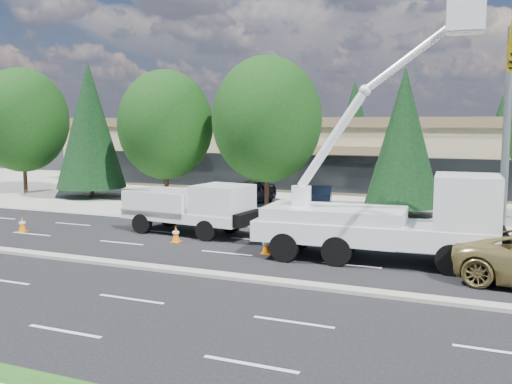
% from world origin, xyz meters
% --- Properties ---
extents(ground, '(140.00, 140.00, 0.00)m').
position_xyz_m(ground, '(0.00, 0.00, 0.00)').
color(ground, black).
rests_on(ground, ground).
extents(concrete_apron, '(140.00, 22.00, 0.01)m').
position_xyz_m(concrete_apron, '(0.00, 20.00, 0.01)').
color(concrete_apron, '#9B978D').
rests_on(concrete_apron, ground).
extents(road_median, '(120.00, 0.55, 0.12)m').
position_xyz_m(road_median, '(0.00, 0.00, 0.06)').
color(road_median, '#9B978D').
rests_on(road_median, ground).
extents(strip_mall, '(50.40, 15.40, 5.50)m').
position_xyz_m(strip_mall, '(0.00, 29.97, 2.83)').
color(strip_mall, tan).
rests_on(strip_mall, ground).
extents(tree_front_a, '(6.53, 6.53, 9.06)m').
position_xyz_m(tree_front_a, '(-22.00, 15.00, 5.30)').
color(tree_front_a, '#332114').
rests_on(tree_front_a, ground).
extents(tree_front_b, '(4.69, 4.69, 9.24)m').
position_xyz_m(tree_front_b, '(-16.00, 15.00, 4.96)').
color(tree_front_b, '#332114').
rests_on(tree_front_b, ground).
extents(tree_front_c, '(6.13, 6.13, 8.50)m').
position_xyz_m(tree_front_c, '(-10.00, 15.00, 4.97)').
color(tree_front_c, '#332114').
rests_on(tree_front_c, ground).
extents(tree_front_d, '(6.54, 6.54, 9.07)m').
position_xyz_m(tree_front_d, '(-3.00, 15.00, 5.31)').
color(tree_front_d, '#332114').
rests_on(tree_front_d, ground).
extents(tree_front_e, '(4.11, 4.11, 8.10)m').
position_xyz_m(tree_front_e, '(5.00, 15.00, 4.35)').
color(tree_front_e, '#332114').
rests_on(tree_front_e, ground).
extents(tree_back_a, '(4.32, 4.32, 8.51)m').
position_xyz_m(tree_back_a, '(-18.00, 42.00, 4.56)').
color(tree_back_a, '#332114').
rests_on(tree_back_a, ground).
extents(tree_back_b, '(4.78, 4.78, 9.43)m').
position_xyz_m(tree_back_b, '(-4.00, 42.00, 5.06)').
color(tree_back_b, '#332114').
rests_on(tree_back_b, ground).
extents(tree_back_c, '(3.87, 3.87, 7.63)m').
position_xyz_m(tree_back_c, '(10.00, 42.00, 4.09)').
color(tree_back_c, '#332114').
rests_on(tree_back_c, ground).
extents(signal_mast, '(2.76, 10.16, 9.00)m').
position_xyz_m(signal_mast, '(10.03, 7.04, 6.06)').
color(signal_mast, gray).
rests_on(signal_mast, ground).
extents(utility_pickup, '(6.37, 2.94, 2.36)m').
position_xyz_m(utility_pickup, '(-3.00, 6.15, 0.97)').
color(utility_pickup, white).
rests_on(utility_pickup, ground).
extents(bucket_truck, '(9.08, 3.30, 10.22)m').
position_xyz_m(bucket_truck, '(6.43, 4.26, 2.19)').
color(bucket_truck, white).
rests_on(bucket_truck, ground).
extents(traffic_cone_a, '(0.40, 0.40, 0.70)m').
position_xyz_m(traffic_cone_a, '(-10.88, 3.53, 0.34)').
color(traffic_cone_a, orange).
rests_on(traffic_cone_a, ground).
extents(traffic_cone_b, '(0.40, 0.40, 0.70)m').
position_xyz_m(traffic_cone_b, '(-2.94, 4.27, 0.34)').
color(traffic_cone_b, orange).
rests_on(traffic_cone_b, ground).
extents(traffic_cone_c, '(0.40, 0.40, 0.70)m').
position_xyz_m(traffic_cone_c, '(1.47, 3.74, 0.34)').
color(traffic_cone_c, orange).
rests_on(traffic_cone_c, ground).
extents(traffic_cone_d, '(0.40, 0.40, 0.70)m').
position_xyz_m(traffic_cone_d, '(8.65, 3.75, 0.34)').
color(traffic_cone_d, orange).
rests_on(traffic_cone_d, ground).
extents(parked_car_west, '(2.66, 4.81, 1.55)m').
position_xyz_m(parked_car_west, '(-4.66, 16.00, 0.77)').
color(parked_car_west, black).
rests_on(parked_car_west, ground).
extents(parked_car_east, '(2.37, 4.32, 1.35)m').
position_xyz_m(parked_car_east, '(0.00, 16.00, 0.67)').
color(parked_car_east, black).
rests_on(parked_car_east, ground).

